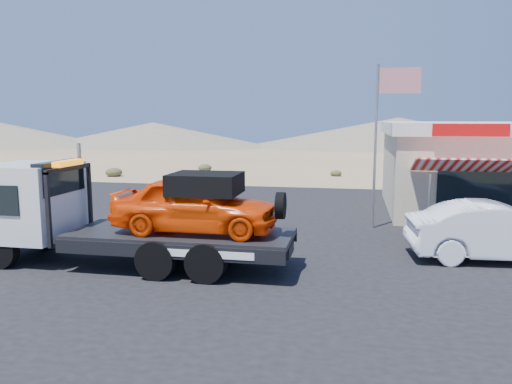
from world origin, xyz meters
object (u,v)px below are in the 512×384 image
at_px(tow_truck, 126,210).
at_px(white_sedan, 499,232).
at_px(jerky_store, 507,167).
at_px(flagpole, 383,127).

height_order(tow_truck, white_sedan, tow_truck).
bearing_deg(jerky_store, white_sedan, -106.29).
xyz_separation_m(jerky_store, flagpole, (-5.57, -4.47, 1.77)).
bearing_deg(jerky_store, flagpole, -141.21).
relative_size(tow_truck, flagpole, 1.45).
relative_size(tow_truck, white_sedan, 1.71).
distance_m(white_sedan, jerky_store, 8.66).
bearing_deg(flagpole, tow_truck, -139.31).
bearing_deg(flagpole, white_sedan, -49.98).
distance_m(tow_truck, flagpole, 9.72).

